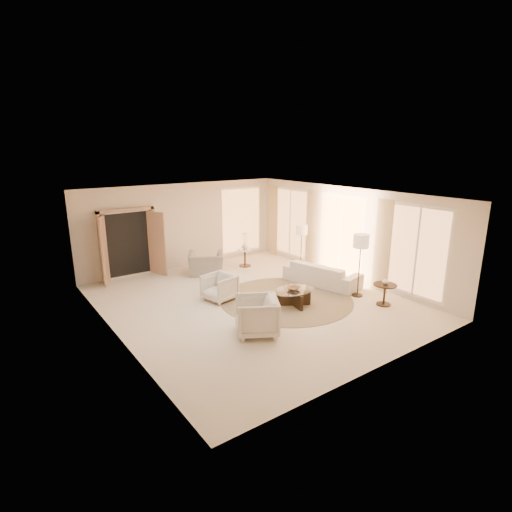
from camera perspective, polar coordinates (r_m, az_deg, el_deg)
room at (r=10.14m, az=-0.52°, el=0.78°), size 7.04×8.04×2.83m
windows_right at (r=12.47m, az=12.30°, el=2.98°), size 0.10×6.40×2.40m
window_back_corner at (r=14.61m, az=-2.07°, el=5.12°), size 1.70×0.10×2.40m
curtains_right at (r=13.05m, az=9.22°, el=3.46°), size 0.06×5.20×2.60m
french_doors at (r=12.76m, az=-17.63°, el=1.57°), size 1.95×0.66×2.16m
area_rug at (r=10.78m, az=4.31°, el=-6.14°), size 4.24×4.24×0.01m
sofa at (r=11.94m, az=9.41°, el=-2.50°), size 1.39×2.40×0.66m
armchair_left at (r=10.63m, az=-5.26°, el=-4.30°), size 0.84×0.87×0.77m
armchair_right at (r=8.72m, az=0.08°, el=-8.29°), size 1.16×1.18×0.91m
accent_chair at (r=12.77m, az=-7.15°, el=-0.55°), size 1.29×1.15×0.95m
coffee_table at (r=10.30m, az=5.38°, el=-5.66°), size 1.53×1.53×0.43m
end_table at (r=10.78m, az=17.90°, el=-4.75°), size 0.59×0.59×0.56m
side_table at (r=13.55m, az=-1.59°, el=0.05°), size 0.52×0.52×0.61m
floor_lamp_near at (r=12.97m, az=6.54°, el=3.46°), size 0.37×0.37×1.52m
floor_lamp_far at (r=10.91m, az=14.76°, el=1.68°), size 0.42×0.42×1.72m
bowl at (r=10.23m, az=5.41°, el=-4.63°), size 0.35×0.35×0.08m
end_vase at (r=10.69m, az=18.02°, el=-3.44°), size 0.21×0.21×0.18m
side_vase at (r=13.46m, az=-1.60°, el=1.48°), size 0.26×0.26×0.23m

